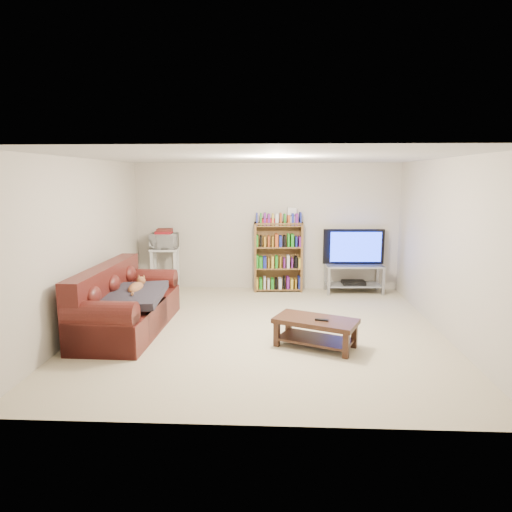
# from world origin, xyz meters

# --- Properties ---
(floor) EXTENTS (5.00, 5.00, 0.00)m
(floor) POSITION_xyz_m (0.00, 0.00, 0.00)
(floor) COLOR beige
(floor) RESTS_ON ground
(ceiling) EXTENTS (5.00, 5.00, 0.00)m
(ceiling) POSITION_xyz_m (0.00, 0.00, 2.40)
(ceiling) COLOR white
(ceiling) RESTS_ON ground
(wall_back) EXTENTS (5.00, 0.00, 5.00)m
(wall_back) POSITION_xyz_m (0.00, 2.50, 1.20)
(wall_back) COLOR beige
(wall_back) RESTS_ON ground
(wall_front) EXTENTS (5.00, 0.00, 5.00)m
(wall_front) POSITION_xyz_m (0.00, -2.50, 1.20)
(wall_front) COLOR beige
(wall_front) RESTS_ON ground
(wall_left) EXTENTS (0.00, 5.00, 5.00)m
(wall_left) POSITION_xyz_m (-2.50, 0.00, 1.20)
(wall_left) COLOR beige
(wall_left) RESTS_ON ground
(wall_right) EXTENTS (0.00, 5.00, 5.00)m
(wall_right) POSITION_xyz_m (2.50, 0.00, 1.20)
(wall_right) COLOR beige
(wall_right) RESTS_ON ground
(sofa) EXTENTS (0.98, 2.17, 0.92)m
(sofa) POSITION_xyz_m (-1.96, -0.06, 0.32)
(sofa) COLOR #491712
(sofa) RESTS_ON floor
(blanket) EXTENTS (0.89, 1.12, 0.19)m
(blanket) POSITION_xyz_m (-1.78, -0.21, 0.54)
(blanket) COLOR #28242E
(blanket) RESTS_ON sofa
(cat) EXTENTS (0.25, 0.59, 0.18)m
(cat) POSITION_xyz_m (-1.77, -0.01, 0.60)
(cat) COLOR brown
(cat) RESTS_ON sofa
(coffee_table) EXTENTS (1.14, 0.88, 0.37)m
(coffee_table) POSITION_xyz_m (0.71, -0.59, 0.26)
(coffee_table) COLOR #351D12
(coffee_table) RESTS_ON floor
(remote) EXTENTS (0.17, 0.09, 0.02)m
(remote) POSITION_xyz_m (0.77, -0.67, 0.38)
(remote) COLOR black
(remote) RESTS_ON coffee_table
(tv_stand) EXTENTS (1.08, 0.52, 0.53)m
(tv_stand) POSITION_xyz_m (1.64, 2.23, 0.36)
(tv_stand) COLOR #999EA3
(tv_stand) RESTS_ON floor
(television) EXTENTS (1.14, 0.20, 0.66)m
(television) POSITION_xyz_m (1.64, 2.23, 0.86)
(television) COLOR black
(television) RESTS_ON tv_stand
(dvd_player) EXTENTS (0.43, 0.31, 0.06)m
(dvd_player) POSITION_xyz_m (1.64, 2.23, 0.19)
(dvd_player) COLOR black
(dvd_player) RESTS_ON tv_stand
(bookshelf) EXTENTS (0.92, 0.34, 1.31)m
(bookshelf) POSITION_xyz_m (0.23, 2.30, 0.67)
(bookshelf) COLOR brown
(bookshelf) RESTS_ON floor
(shelf_clutter) EXTENTS (0.67, 0.24, 0.28)m
(shelf_clutter) POSITION_xyz_m (0.33, 2.32, 1.41)
(shelf_clutter) COLOR silver
(shelf_clutter) RESTS_ON bookshelf
(microwave_stand) EXTENTS (0.53, 0.40, 0.82)m
(microwave_stand) POSITION_xyz_m (-1.91, 2.20, 0.52)
(microwave_stand) COLOR silver
(microwave_stand) RESTS_ON floor
(microwave) EXTENTS (0.52, 0.37, 0.28)m
(microwave) POSITION_xyz_m (-1.91, 2.20, 0.96)
(microwave) COLOR silver
(microwave) RESTS_ON microwave_stand
(game_boxes) EXTENTS (0.31, 0.27, 0.05)m
(game_boxes) POSITION_xyz_m (-1.91, 2.20, 1.12)
(game_boxes) COLOR maroon
(game_boxes) RESTS_ON microwave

